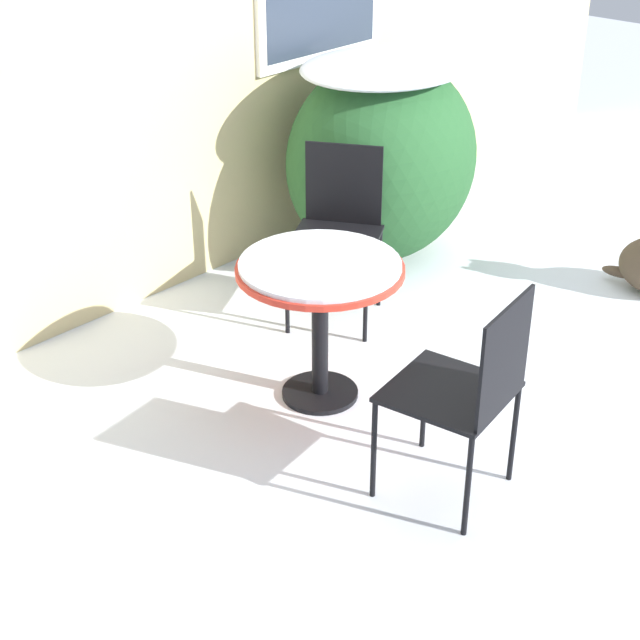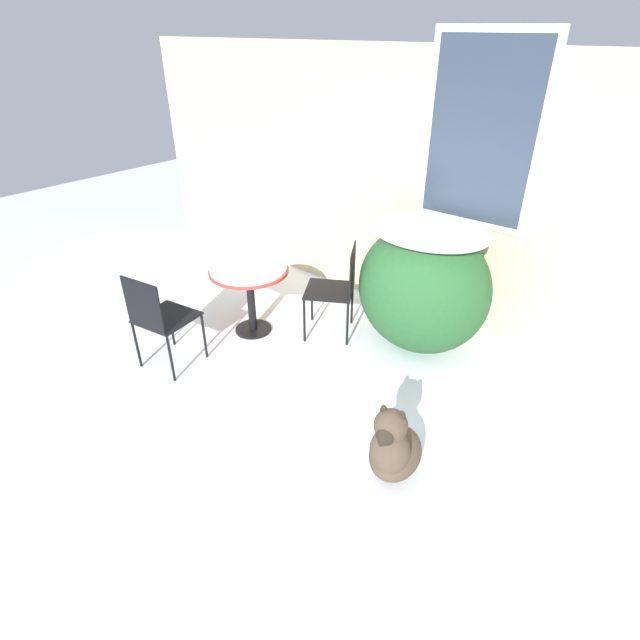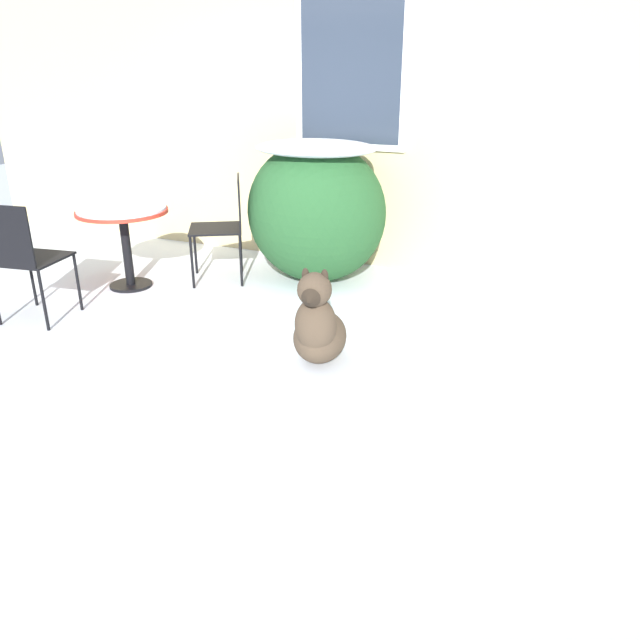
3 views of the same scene
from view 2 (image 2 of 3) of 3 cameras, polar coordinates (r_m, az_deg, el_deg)
The scene contains 7 objects.
ground_plane at distance 4.32m, azimuth -5.12°, elevation -9.47°, with size 16.00×16.00×0.00m, color silver.
house_wall at distance 5.26m, azimuth 11.74°, elevation 14.48°, with size 8.00×0.10×2.78m.
shrub_left at distance 4.79m, azimuth 11.74°, elevation 3.92°, with size 1.27×1.08×1.26m.
patio_table at distance 5.02m, azimuth -8.07°, elevation 4.68°, with size 0.79×0.79×0.73m.
patio_chair_near_table at distance 4.96m, azimuth 2.01°, elevation 3.88°, with size 0.64×0.64×0.95m.
patio_chair_far_side at distance 4.66m, azimuth -17.93°, elevation 0.39°, with size 0.53×0.53×0.95m.
dog at distance 3.58m, azimuth 8.39°, elevation -14.38°, with size 0.44×0.70×0.70m.
Camera 2 is at (2.37, -2.30, 2.78)m, focal length 28.00 mm.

